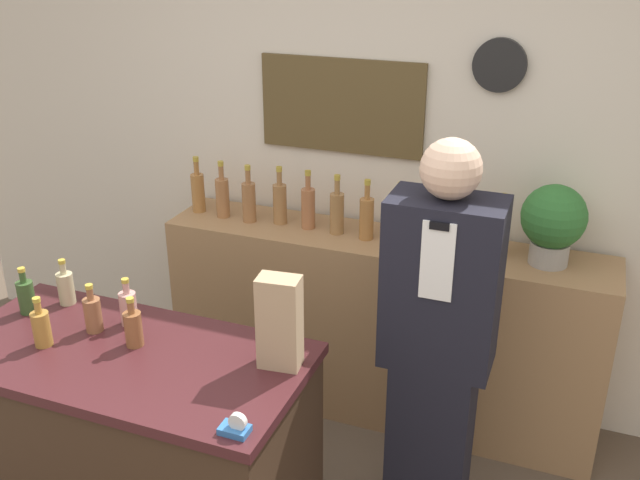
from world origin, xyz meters
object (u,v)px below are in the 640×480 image
at_px(shopkeeper, 437,348).
at_px(potted_plant, 553,221).
at_px(tape_dispenser, 236,427).
at_px(paper_bag, 280,322).

distance_m(shopkeeper, potted_plant, 0.82).
height_order(potted_plant, tape_dispenser, potted_plant).
relative_size(shopkeeper, paper_bag, 5.06).
xyz_separation_m(potted_plant, tape_dispenser, (-0.76, -1.55, -0.18)).
xyz_separation_m(shopkeeper, potted_plant, (0.35, 0.66, 0.34)).
bearing_deg(potted_plant, shopkeeper, -117.60).
xyz_separation_m(shopkeeper, paper_bag, (-0.44, -0.51, 0.30)).
xyz_separation_m(shopkeeper, tape_dispenser, (-0.42, -0.89, 0.16)).
bearing_deg(paper_bag, potted_plant, 56.04).
height_order(shopkeeper, paper_bag, shopkeeper).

